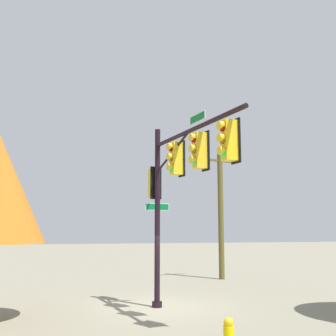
% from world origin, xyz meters
% --- Properties ---
extents(ground_plane, '(120.00, 120.00, 0.00)m').
position_xyz_m(ground_plane, '(0.00, 0.00, 0.00)').
color(ground_plane, gray).
extents(signal_pole_assembly, '(6.26, 1.70, 6.47)m').
position_xyz_m(signal_pole_assembly, '(1.78, 0.35, 4.58)').
color(signal_pole_assembly, black).
rests_on(signal_pole_assembly, ground_plane).
extents(utility_pole, '(0.58, 1.77, 7.19)m').
position_xyz_m(utility_pole, '(-7.15, 5.09, 3.70)').
color(utility_pole, brown).
rests_on(utility_pole, ground_plane).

